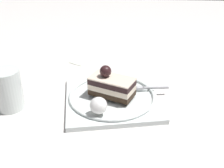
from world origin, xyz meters
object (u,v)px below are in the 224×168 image
Objects in this scene: whipped_cream_dollop at (98,105)px; folded_napkin at (84,59)px; cake_slice at (111,85)px; dessert_plate at (112,98)px; fork at (146,88)px; drink_glass_near at (8,91)px.

whipped_cream_dollop is 0.34m from folded_napkin.
cake_slice is 0.28m from folded_napkin.
dessert_plate is 0.09m from whipped_cream_dollop.
dessert_plate is 0.09m from fork.
dessert_plate is at bearing -156.48° from folded_napkin.
whipped_cream_dollop reaches higher than fork.
whipped_cream_dollop is 0.42× the size of folded_napkin.
cake_slice is 1.30× the size of folded_napkin.
drink_glass_near is 1.06× the size of folded_napkin.
fork is at bearing -76.76° from drink_glass_near.
folded_napkin is at bearing 41.94° from fork.
fork is at bearing -44.40° from whipped_cream_dollop.
whipped_cream_dollop is 0.35× the size of fork.
drink_glass_near is at bearing 80.47° from whipped_cream_dollop.
cake_slice is at bearing 110.81° from fork.
whipped_cream_dollop is at bearing 135.60° from fork.
drink_glass_near reaches higher than folded_napkin.
drink_glass_near is 0.33m from folded_napkin.
fork is (0.03, -0.09, -0.02)m from cake_slice.
whipped_cream_dollop is at bearing -165.83° from folded_napkin.
drink_glass_near is at bearing 100.15° from dessert_plate.
folded_napkin is (0.25, 0.11, -0.01)m from dessert_plate.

